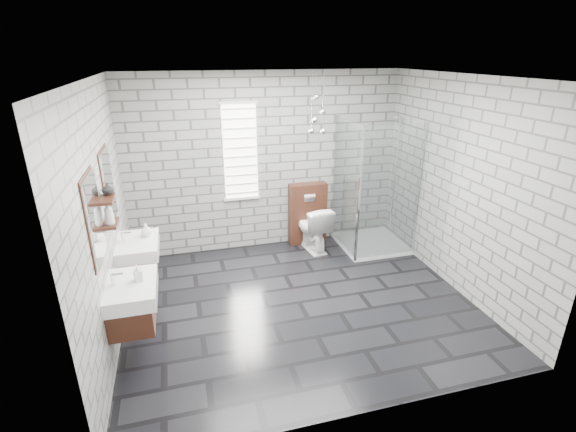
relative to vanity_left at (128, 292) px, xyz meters
name	(u,v)px	position (x,y,z in m)	size (l,w,h in m)	color
floor	(299,303)	(1.91, 0.48, -0.77)	(4.20, 3.60, 0.02)	black
ceiling	(302,76)	(1.91, 0.48, 1.95)	(4.20, 3.60, 0.02)	white
wall_back	(266,163)	(1.91, 2.29, 0.59)	(4.20, 0.02, 2.70)	gray
wall_front	(370,280)	(1.91, -1.33, 0.59)	(4.20, 0.02, 2.70)	gray
wall_left	(102,220)	(-0.20, 0.48, 0.59)	(0.02, 3.60, 2.70)	gray
wall_right	(460,187)	(4.02, 0.48, 0.59)	(0.02, 3.60, 2.70)	gray
vanity_left	(128,292)	(0.00, 0.00, 0.00)	(0.47, 0.70, 1.57)	#442114
vanity_right	(135,248)	(0.00, 1.01, 0.00)	(0.47, 0.70, 1.57)	#442114
shelf_lower	(111,224)	(-0.12, 0.43, 0.56)	(0.14, 0.30, 0.03)	#442114
shelf_upper	(106,199)	(-0.12, 0.43, 0.82)	(0.14, 0.30, 0.03)	#442114
window	(240,152)	(1.51, 2.26, 0.79)	(0.56, 0.05, 1.48)	white
cistern_panel	(307,213)	(2.55, 2.18, -0.26)	(0.60, 0.20, 1.00)	#442114
flush_plate	(310,198)	(2.55, 2.08, 0.04)	(0.18, 0.01, 0.12)	silver
shower_enclosure	(370,219)	(3.41, 1.66, -0.25)	(1.00, 1.00, 2.03)	white
pendant_cluster	(317,117)	(2.56, 1.85, 1.32)	(0.26, 0.25, 0.86)	silver
toilet	(313,227)	(2.55, 1.91, -0.39)	(0.41, 0.72, 0.73)	white
soap_bottle_a	(138,273)	(0.11, 0.03, 0.18)	(0.08, 0.08, 0.17)	#B2B2B2
soap_bottle_b	(146,230)	(0.15, 1.11, 0.18)	(0.13, 0.13, 0.16)	#B2B2B2
soap_bottle_c	(109,213)	(-0.11, 0.38, 0.70)	(0.09, 0.09, 0.24)	#B2B2B2
vase	(108,189)	(-0.11, 0.54, 0.90)	(0.12, 0.12, 0.12)	#B2B2B2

